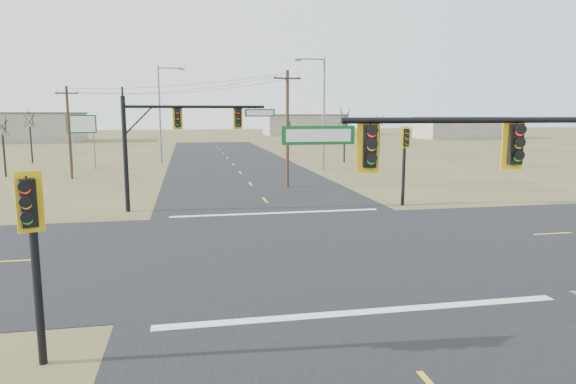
# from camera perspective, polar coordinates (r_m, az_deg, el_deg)

# --- Properties ---
(ground) EXTENTS (320.00, 320.00, 0.00)m
(ground) POSITION_cam_1_polar(r_m,az_deg,el_deg) (22.17, 2.07, -6.10)
(ground) COLOR olive
(ground) RESTS_ON ground
(road_ew) EXTENTS (160.00, 14.00, 0.02)m
(road_ew) POSITION_cam_1_polar(r_m,az_deg,el_deg) (22.17, 2.07, -6.07)
(road_ew) COLOR black
(road_ew) RESTS_ON ground
(road_ns) EXTENTS (14.00, 160.00, 0.02)m
(road_ns) POSITION_cam_1_polar(r_m,az_deg,el_deg) (22.17, 2.07, -6.07)
(road_ns) COLOR black
(road_ns) RESTS_ON ground
(stop_bar_near) EXTENTS (12.00, 0.40, 0.01)m
(stop_bar_near) POSITION_cam_1_polar(r_m,az_deg,el_deg) (15.32, 8.62, -13.02)
(stop_bar_near) COLOR silver
(stop_bar_near) RESTS_ON road_ns
(stop_bar_far) EXTENTS (12.00, 0.40, 0.01)m
(stop_bar_far) POSITION_cam_1_polar(r_m,az_deg,el_deg) (29.33, -1.26, -2.34)
(stop_bar_far) COLOR silver
(stop_bar_far) RESTS_ON road_ns
(mast_arm_near) EXTENTS (10.32, 0.51, 6.11)m
(mast_arm_near) POSITION_cam_1_polar(r_m,az_deg,el_deg) (14.66, 23.61, 3.25)
(mast_arm_near) COLOR black
(mast_arm_near) RESTS_ON ground
(mast_arm_far) EXTENTS (8.83, 0.44, 6.64)m
(mast_arm_far) POSITION_cam_1_polar(r_m,az_deg,el_deg) (30.62, -11.95, 6.96)
(mast_arm_far) COLOR black
(mast_arm_far) RESTS_ON ground
(pedestal_signal_ne) EXTENTS (0.66, 0.59, 4.91)m
(pedestal_signal_ne) POSITION_cam_1_polar(r_m,az_deg,el_deg) (32.18, 12.89, 4.68)
(pedestal_signal_ne) COLOR black
(pedestal_signal_ne) RESTS_ON ground
(pedestal_signal_sw) EXTENTS (0.68, 0.60, 4.48)m
(pedestal_signal_sw) POSITION_cam_1_polar(r_m,az_deg,el_deg) (12.50, -26.67, -3.39)
(pedestal_signal_sw) COLOR black
(pedestal_signal_sw) RESTS_ON ground
(utility_pole_near) EXTENTS (2.16, 0.44, 8.85)m
(utility_pole_near) POSITION_cam_1_polar(r_m,az_deg,el_deg) (39.33, -0.07, 7.24)
(utility_pole_near) COLOR #472C1E
(utility_pole_near) RESTS_ON ground
(utility_pole_far) EXTENTS (1.94, 0.38, 7.93)m
(utility_pole_far) POSITION_cam_1_polar(r_m,az_deg,el_deg) (48.10, -23.16, 6.29)
(utility_pole_far) COLOR #472C1E
(utility_pole_far) RESTS_ON ground
(highway_sign) EXTENTS (2.93, 0.19, 5.49)m
(highway_sign) POSITION_cam_1_polar(r_m,az_deg,el_deg) (55.94, -21.94, 6.36)
(highway_sign) COLOR slate
(highway_sign) RESTS_ON ground
(streetlight_a) EXTENTS (3.08, 0.37, 11.03)m
(streetlight_a) POSITION_cam_1_polar(r_m,az_deg,el_deg) (51.18, 3.74, 9.34)
(streetlight_a) COLOR slate
(streetlight_a) RESTS_ON ground
(streetlight_c) EXTENTS (3.00, 0.30, 10.80)m
(streetlight_c) POSITION_cam_1_polar(r_m,az_deg,el_deg) (59.80, -13.85, 8.91)
(streetlight_c) COLOR slate
(streetlight_c) RESTS_ON ground
(bare_tree_a) EXTENTS (3.15, 3.15, 5.83)m
(bare_tree_a) POSITION_cam_1_polar(r_m,az_deg,el_deg) (52.23, -29.22, 6.50)
(bare_tree_a) COLOR black
(bare_tree_a) RESTS_ON ground
(bare_tree_b) EXTENTS (3.06, 3.06, 6.31)m
(bare_tree_b) POSITION_cam_1_polar(r_m,az_deg,el_deg) (65.46, -26.81, 7.30)
(bare_tree_b) COLOR black
(bare_tree_b) RESTS_ON ground
(bare_tree_c) EXTENTS (3.23, 3.23, 6.70)m
(bare_tree_c) POSITION_cam_1_polar(r_m,az_deg,el_deg) (60.11, 6.33, 8.33)
(bare_tree_c) COLOR black
(bare_tree_c) RESTS_ON ground
(bare_tree_d) EXTENTS (2.97, 2.97, 5.95)m
(bare_tree_d) POSITION_cam_1_polar(r_m,az_deg,el_deg) (71.23, 10.16, 7.94)
(bare_tree_d) COLOR black
(bare_tree_d) RESTS_ON ground
(warehouse_left) EXTENTS (28.00, 14.00, 5.50)m
(warehouse_left) POSITION_cam_1_polar(r_m,az_deg,el_deg) (116.32, -28.83, 6.27)
(warehouse_left) COLOR #A9A296
(warehouse_left) RESTS_ON ground
(warehouse_mid) EXTENTS (20.00, 12.00, 5.00)m
(warehouse_mid) POSITION_cam_1_polar(r_m,az_deg,el_deg) (134.27, 1.80, 7.44)
(warehouse_mid) COLOR #A9A296
(warehouse_mid) RESTS_ON ground
(warehouse_right) EXTENTS (18.00, 10.00, 4.50)m
(warehouse_right) POSITION_cam_1_polar(r_m,az_deg,el_deg) (121.68, 18.54, 6.73)
(warehouse_right) COLOR #A9A296
(warehouse_right) RESTS_ON ground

